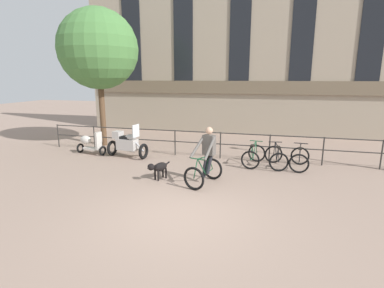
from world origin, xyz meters
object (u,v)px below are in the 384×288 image
Objects in this scene: parked_bicycle_mid_left at (276,157)px; parked_bicycle_mid_right at (299,159)px; dog at (158,167)px; parked_motorcycle at (127,143)px; parked_scooter at (90,143)px; cyclist_with_bike at (206,159)px; parked_bicycle_near_lamp at (254,156)px.

parked_bicycle_mid_left is 0.78m from parked_bicycle_mid_right.
parked_bicycle_mid_left reaches higher than dog.
parked_motorcycle reaches higher than parked_bicycle_mid_right.
dog is 0.71× the size of parked_bicycle_mid_left.
dog is 4.54m from parked_scooter.
dog is 0.51× the size of parked_motorcycle.
parked_motorcycle is at bearing 167.41° from cyclist_with_bike.
dog is at bearing -111.13° from parked_scooter.
parked_bicycle_mid_left and parked_bicycle_mid_right have the same top height.
parked_scooter is at bearing 175.32° from cyclist_with_bike.
parked_bicycle_mid_left is at bearing 65.31° from cyclist_with_bike.
dog is 0.71× the size of parked_bicycle_near_lamp.
parked_bicycle_mid_left is 7.48m from parked_scooter.
cyclist_with_bike is 1.45× the size of parked_bicycle_mid_right.
parked_motorcycle is at bearing -83.04° from parked_scooter.
parked_scooter is at bearing 6.62° from parked_bicycle_mid_right.
parked_bicycle_mid_right is at bearing 56.64° from dog.
parked_bicycle_near_lamp is at bearing -80.22° from parked_scooter.
parked_bicycle_near_lamp and parked_bicycle_mid_left have the same top height.
dog is at bearing 34.64° from parked_bicycle_mid_right.
parked_bicycle_near_lamp is 1.57m from parked_bicycle_mid_right.
parked_motorcycle reaches higher than parked_bicycle_mid_left.
parked_bicycle_mid_left is at bearing -171.16° from parked_bicycle_near_lamp.
parked_bicycle_mid_left is (3.55, 2.37, -0.04)m from dog.
cyclist_with_bike is 1.41× the size of parked_bicycle_mid_left.
parked_scooter is (-5.42, 2.19, -0.30)m from cyclist_with_bike.
parked_motorcycle is at bearing -8.26° from parked_bicycle_mid_left.
parked_bicycle_mid_right is (2.83, 2.28, -0.41)m from cyclist_with_bike.
parked_bicycle_mid_right is at bearing -171.16° from parked_bicycle_near_lamp.
parked_bicycle_near_lamp is (1.26, 2.28, -0.41)m from cyclist_with_bike.
cyclist_with_bike is at bearing 38.25° from parked_bicycle_mid_left.
cyclist_with_bike is at bearing -112.45° from parked_motorcycle.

